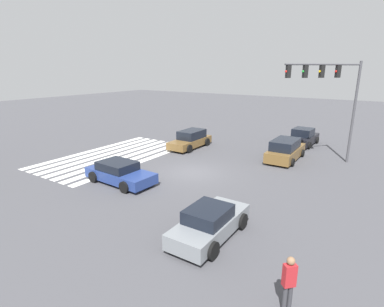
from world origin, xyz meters
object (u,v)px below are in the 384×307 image
Objects in this scene: traffic_signal_mast at (332,88)px; car_5 at (120,173)px; car_2 at (303,137)px; car_4 at (285,150)px; pedestrian at (289,281)px; car_0 at (210,223)px; car_3 at (191,140)px.

traffic_signal_mast reaches higher than car_5.
car_4 reaches higher than car_2.
pedestrian is at bearing -163.57° from car_4.
pedestrian is at bearing -120.13° from car_0.
car_0 is 0.89× the size of car_4.
pedestrian is (2.27, 3.92, 0.37)m from car_0.
car_4 is at bearing -29.24° from pedestrian.
pedestrian is (15.24, 4.64, 0.24)m from car_4.
car_4 is 15.94m from pedestrian.
traffic_signal_mast reaches higher than car_3.
car_3 reaches higher than car_5.
traffic_signal_mast is 12.08m from car_3.
car_2 reaches higher than car_0.
car_0 is 0.92× the size of car_5.
car_0 is at bearing 36.75° from traffic_signal_mast.
car_2 is 17.76m from car_5.
car_2 reaches higher than car_5.
car_3 is at bearing 99.35° from car_5.
traffic_signal_mast reaches higher than car_0.
car_3 is (1.42, -10.98, -4.84)m from traffic_signal_mast.
car_0 is at bearing -177.33° from car_4.
traffic_signal_mast is at bearing -79.52° from car_4.
car_3 is 0.98× the size of car_4.
car_4 is at bearing -34.00° from traffic_signal_mast.
pedestrian reaches higher than car_2.
car_0 is at bearing -14.27° from car_5.
car_0 reaches higher than car_5.
car_5 is (11.10, -9.84, -4.94)m from traffic_signal_mast.
car_0 is at bearing 13.80° from pedestrian.
car_4 is 1.03× the size of car_5.
pedestrian is at bearing -18.90° from car_5.
car_0 is at bearing -174.62° from car_2.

